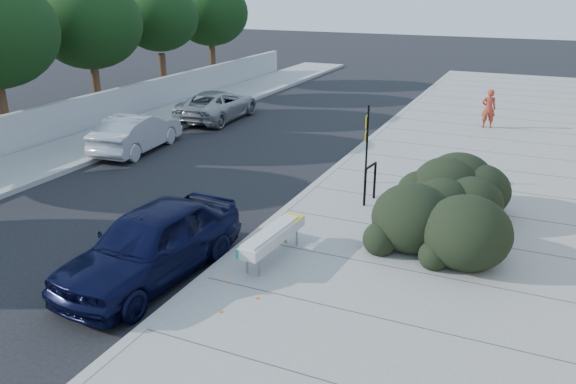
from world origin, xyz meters
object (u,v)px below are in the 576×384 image
Objects in this scene: sedan_navy at (151,243)px; pedestrian at (489,109)px; bench at (273,236)px; suv_silver at (217,105)px; wagon_silver at (137,132)px; sign_post at (367,139)px; bike_rack at (370,180)px.

sedan_navy is 2.83× the size of pedestrian.
sedan_navy reaches higher than bench.
sedan_navy is 14.69m from suv_silver.
pedestrian is at bearing 76.73° from sedan_navy.
sedan_navy is at bearing 123.96° from wagon_silver.
bench is 0.47× the size of suv_silver.
sign_post is 8.86m from wagon_silver.
wagon_silver is (-6.39, 7.60, -0.08)m from sedan_navy.
sedan_navy is 16.75m from pedestrian.
bike_rack is 9.58m from wagon_silver.
wagon_silver is (-9.39, 1.91, -0.10)m from bike_rack.
sign_post is 7.62m from sedan_navy.
bike_rack is at bearing 66.47° from sedan_navy.
bench is 0.93× the size of sign_post.
wagon_silver is (-8.81, 0.41, -0.81)m from sign_post.
suv_silver is 11.72m from pedestrian.
sign_post is 9.19m from pedestrian.
bench is at bearing 138.19° from wagon_silver.
suv_silver is at bearing 138.79° from sign_post.
wagon_silver is at bearing 134.34° from sedan_navy.
sign_post is at bearing 143.13° from suv_silver.
sedan_navy is 0.96× the size of suv_silver.
suv_silver is at bearing 119.88° from sedan_navy.
sedan_navy is (-3.00, -5.69, -0.02)m from bike_rack.
wagon_silver is at bearing 22.24° from pedestrian.
suv_silver is at bearing 129.88° from bench.
bench is 4.27m from bike_rack.
bike_rack is (0.95, 4.16, 0.12)m from bench.
sign_post is at bearing 118.15° from bike_rack.
bike_rack is 0.24× the size of sedan_navy.
bench is at bearing 64.30° from pedestrian.
sign_post is 0.52× the size of sedan_navy.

